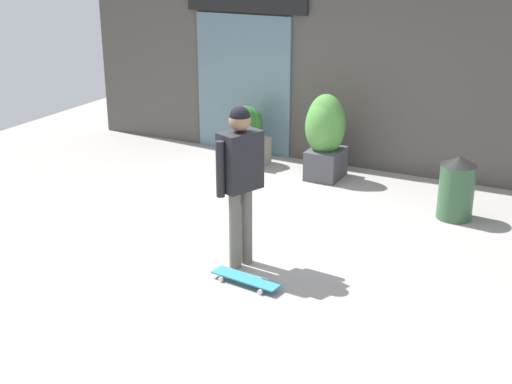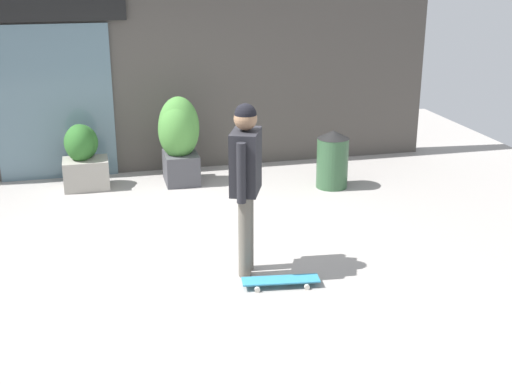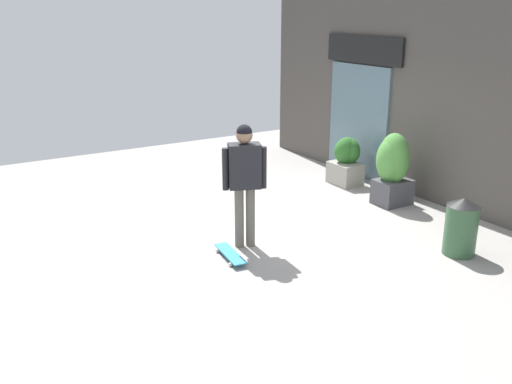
{
  "view_description": "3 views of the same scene",
  "coord_description": "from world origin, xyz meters",
  "px_view_note": "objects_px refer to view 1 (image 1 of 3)",
  "views": [
    {
      "loc": [
        3.75,
        -6.97,
        3.43
      ],
      "look_at": [
        0.61,
        -0.75,
        0.83
      ],
      "focal_mm": 49.26,
      "sensor_mm": 36.0,
      "label": 1
    },
    {
      "loc": [
        -0.94,
        -7.05,
        3.09
      ],
      "look_at": [
        0.61,
        -0.75,
        0.83
      ],
      "focal_mm": 47.61,
      "sensor_mm": 36.0,
      "label": 2
    },
    {
      "loc": [
        6.97,
        -4.65,
        3.28
      ],
      "look_at": [
        0.61,
        -0.75,
        0.83
      ],
      "focal_mm": 39.73,
      "sensor_mm": 36.0,
      "label": 3
    }
  ],
  "objects_px": {
    "planter_box_left": "(247,133)",
    "planter_box_right": "(325,134)",
    "skateboarder": "(240,170)",
    "trash_bin": "(457,187)",
    "skateboard": "(246,279)"
  },
  "relations": [
    {
      "from": "planter_box_left",
      "to": "trash_bin",
      "type": "xyz_separation_m",
      "value": [
        3.39,
        -0.83,
        -0.07
      ]
    },
    {
      "from": "skateboard",
      "to": "planter_box_right",
      "type": "xyz_separation_m",
      "value": [
        -0.52,
        3.48,
        0.62
      ]
    },
    {
      "from": "planter_box_right",
      "to": "planter_box_left",
      "type": "bearing_deg",
      "value": 174.77
    },
    {
      "from": "skateboarder",
      "to": "trash_bin",
      "type": "height_order",
      "value": "skateboarder"
    },
    {
      "from": "planter_box_left",
      "to": "planter_box_right",
      "type": "bearing_deg",
      "value": -5.23
    },
    {
      "from": "skateboarder",
      "to": "trash_bin",
      "type": "bearing_deg",
      "value": 75.2
    },
    {
      "from": "skateboard",
      "to": "planter_box_right",
      "type": "relative_size",
      "value": 0.62
    },
    {
      "from": "skateboard",
      "to": "planter_box_left",
      "type": "distance_m",
      "value": 4.08
    },
    {
      "from": "skateboarder",
      "to": "planter_box_left",
      "type": "bearing_deg",
      "value": 138.49
    },
    {
      "from": "skateboard",
      "to": "trash_bin",
      "type": "height_order",
      "value": "trash_bin"
    },
    {
      "from": "skateboarder",
      "to": "planter_box_left",
      "type": "xyz_separation_m",
      "value": [
        -1.6,
        3.22,
        -0.61
      ]
    },
    {
      "from": "skateboarder",
      "to": "planter_box_right",
      "type": "xyz_separation_m",
      "value": [
        -0.26,
        3.1,
        -0.42
      ]
    },
    {
      "from": "planter_box_left",
      "to": "trash_bin",
      "type": "relative_size",
      "value": 1.11
    },
    {
      "from": "planter_box_left",
      "to": "skateboard",
      "type": "bearing_deg",
      "value": -62.75
    },
    {
      "from": "skateboarder",
      "to": "skateboard",
      "type": "distance_m",
      "value": 1.13
    }
  ]
}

